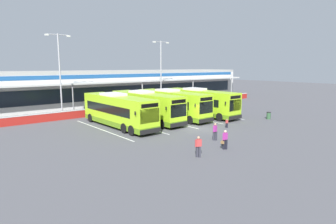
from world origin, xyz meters
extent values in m
plane|color=#4C4C51|center=(0.00, 0.00, 0.00)|extent=(200.00, 200.00, 0.00)
cube|color=silver|center=(0.00, 27.00, 2.75)|extent=(70.00, 10.00, 5.50)
cube|color=#19232D|center=(0.00, 21.98, 2.30)|extent=(66.00, 0.08, 2.20)
cube|color=navy|center=(0.00, 21.97, 5.15)|extent=(68.00, 0.08, 0.60)
cube|color=beige|center=(0.00, 20.50, 4.20)|extent=(67.00, 3.00, 0.24)
cube|color=gray|center=(0.00, 27.00, 5.75)|extent=(70.00, 10.00, 0.50)
cylinder|color=#999999|center=(-6.20, 19.30, 2.10)|extent=(0.20, 0.20, 4.20)
cylinder|color=#999999|center=(6.20, 19.30, 2.10)|extent=(0.20, 0.20, 4.20)
cylinder|color=#999999|center=(18.60, 19.30, 2.10)|extent=(0.20, 0.20, 4.20)
cylinder|color=#999999|center=(31.00, 19.30, 2.10)|extent=(0.20, 0.20, 4.20)
cube|color=maroon|center=(0.00, 14.50, 0.50)|extent=(60.00, 0.36, 1.00)
cube|color=#B2B2B2|center=(0.00, 14.50, 1.05)|extent=(60.00, 0.40, 0.10)
cube|color=#9ED11E|center=(-6.18, 6.16, 1.91)|extent=(2.68, 12.03, 3.19)
cube|color=#598419|center=(-6.18, 6.16, 0.59)|extent=(2.70, 12.05, 0.56)
cube|color=black|center=(-6.18, 6.56, 2.15)|extent=(2.68, 9.63, 0.96)
cube|color=black|center=(-6.11, 0.21, 2.05)|extent=(2.31, 0.13, 1.40)
cube|color=black|center=(-6.11, 0.20, 3.05)|extent=(2.05, 0.10, 0.40)
cube|color=silver|center=(-6.19, 7.16, 3.64)|extent=(2.08, 2.82, 0.28)
cube|color=black|center=(-6.11, 0.10, 0.55)|extent=(2.45, 0.19, 0.44)
cube|color=black|center=(-4.66, 0.58, 2.40)|extent=(0.08, 0.12, 0.36)
cube|color=black|center=(-7.57, 0.54, 2.40)|extent=(0.08, 0.12, 0.36)
cylinder|color=black|center=(-5.03, 10.77, 0.52)|extent=(0.33, 1.04, 1.04)
cylinder|color=black|center=(-7.42, 10.75, 0.52)|extent=(0.33, 1.04, 1.04)
cylinder|color=black|center=(-4.95, 2.97, 0.52)|extent=(0.33, 1.04, 1.04)
cylinder|color=black|center=(-7.34, 2.95, 0.52)|extent=(0.33, 1.04, 1.04)
cylinder|color=black|center=(-4.93, 1.57, 0.52)|extent=(0.33, 1.04, 1.04)
cylinder|color=black|center=(-7.32, 1.55, 0.52)|extent=(0.33, 1.04, 1.04)
cube|color=#9ED11E|center=(-1.89, 6.77, 1.91)|extent=(2.68, 12.03, 3.19)
cube|color=#598419|center=(-1.89, 6.77, 0.59)|extent=(2.70, 12.05, 0.56)
cube|color=black|center=(-1.90, 7.17, 2.15)|extent=(2.68, 9.63, 0.96)
cube|color=black|center=(-1.83, 0.82, 2.05)|extent=(2.31, 0.13, 1.40)
cube|color=black|center=(-1.83, 0.81, 3.05)|extent=(2.05, 0.10, 0.40)
cube|color=silver|center=(-1.90, 7.77, 3.64)|extent=(2.08, 2.82, 0.28)
cube|color=black|center=(-1.83, 0.71, 0.55)|extent=(2.45, 0.19, 0.44)
cube|color=black|center=(-0.38, 1.19, 2.40)|extent=(0.08, 0.12, 0.36)
cube|color=black|center=(-3.29, 1.16, 2.40)|extent=(0.08, 0.12, 0.36)
cylinder|color=black|center=(-0.75, 11.39, 0.52)|extent=(0.33, 1.04, 1.04)
cylinder|color=black|center=(-3.14, 11.36, 0.52)|extent=(0.33, 1.04, 1.04)
cylinder|color=black|center=(-0.66, 3.59, 0.52)|extent=(0.33, 1.04, 1.04)
cylinder|color=black|center=(-3.05, 3.56, 0.52)|extent=(0.33, 1.04, 1.04)
cylinder|color=black|center=(-0.65, 2.19, 0.52)|extent=(0.33, 1.04, 1.04)
cylinder|color=black|center=(-3.04, 2.16, 0.52)|extent=(0.33, 1.04, 1.04)
cube|color=#9ED11E|center=(2.17, 6.51, 1.91)|extent=(2.68, 12.03, 3.19)
cube|color=#598419|center=(2.17, 6.51, 0.59)|extent=(2.70, 12.05, 0.56)
cube|color=black|center=(2.16, 6.91, 2.15)|extent=(2.68, 9.63, 0.96)
cube|color=black|center=(2.23, 0.56, 2.05)|extent=(2.31, 0.13, 1.40)
cube|color=black|center=(2.23, 0.55, 3.05)|extent=(2.05, 0.10, 0.40)
cube|color=silver|center=(2.16, 7.51, 3.64)|extent=(2.08, 2.82, 0.28)
cube|color=black|center=(2.23, 0.45, 0.55)|extent=(2.45, 0.19, 0.44)
cube|color=black|center=(3.68, 0.92, 2.40)|extent=(0.08, 0.12, 0.36)
cube|color=black|center=(0.77, 0.89, 2.40)|extent=(0.08, 0.12, 0.36)
cylinder|color=black|center=(3.31, 11.12, 0.52)|extent=(0.33, 1.04, 1.04)
cylinder|color=black|center=(0.92, 11.09, 0.52)|extent=(0.33, 1.04, 1.04)
cylinder|color=black|center=(3.40, 3.32, 0.52)|extent=(0.33, 1.04, 1.04)
cylinder|color=black|center=(1.01, 3.29, 0.52)|extent=(0.33, 1.04, 1.04)
cylinder|color=black|center=(3.41, 1.92, 0.52)|extent=(0.33, 1.04, 1.04)
cylinder|color=black|center=(1.02, 1.89, 0.52)|extent=(0.33, 1.04, 1.04)
cube|color=#9ED11E|center=(6.38, 5.56, 1.91)|extent=(2.68, 12.03, 3.19)
cube|color=#598419|center=(6.38, 5.56, 0.59)|extent=(2.70, 12.05, 0.56)
cube|color=black|center=(6.38, 5.96, 2.15)|extent=(2.68, 9.63, 0.96)
cube|color=black|center=(6.45, -0.38, 2.05)|extent=(2.31, 0.13, 1.40)
cube|color=black|center=(6.45, -0.39, 3.05)|extent=(2.05, 0.10, 0.40)
cube|color=silver|center=(6.37, 6.56, 3.64)|extent=(2.08, 2.82, 0.28)
cube|color=black|center=(6.45, -0.49, 0.55)|extent=(2.45, 0.19, 0.44)
cube|color=black|center=(7.90, -0.02, 2.40)|extent=(0.08, 0.12, 0.36)
cube|color=black|center=(4.99, -0.05, 2.40)|extent=(0.08, 0.12, 0.36)
cylinder|color=black|center=(7.53, 10.18, 0.52)|extent=(0.33, 1.04, 1.04)
cylinder|color=black|center=(5.14, 10.15, 0.52)|extent=(0.33, 1.04, 1.04)
cylinder|color=black|center=(7.61, 2.38, 0.52)|extent=(0.33, 1.04, 1.04)
cylinder|color=black|center=(5.22, 2.35, 0.52)|extent=(0.33, 1.04, 1.04)
cylinder|color=black|center=(7.63, 0.98, 0.52)|extent=(0.33, 1.04, 1.04)
cylinder|color=black|center=(5.24, 0.95, 0.52)|extent=(0.33, 1.04, 1.04)
cube|color=silver|center=(-8.40, 6.00, 0.00)|extent=(0.14, 13.00, 0.01)
cube|color=silver|center=(-4.20, 6.00, 0.00)|extent=(0.14, 13.00, 0.01)
cube|color=silver|center=(0.00, 6.00, 0.00)|extent=(0.14, 13.00, 0.01)
cube|color=silver|center=(4.20, 6.00, 0.00)|extent=(0.14, 13.00, 0.01)
cube|color=silver|center=(8.40, 6.00, 0.00)|extent=(0.14, 13.00, 0.01)
cube|color=black|center=(-4.03, -7.27, 0.42)|extent=(0.15, 0.18, 0.84)
cube|color=black|center=(-3.87, -7.39, 0.42)|extent=(0.15, 0.18, 0.84)
cube|color=#A32D89|center=(-3.95, -7.33, 1.12)|extent=(0.35, 0.23, 0.56)
cube|color=#A32D89|center=(-4.17, -7.32, 1.09)|extent=(0.09, 0.10, 0.54)
cube|color=#A32D89|center=(-3.73, -7.34, 1.09)|extent=(0.09, 0.10, 0.54)
sphere|color=#DBB293|center=(-3.95, -7.33, 1.51)|extent=(0.22, 0.22, 0.22)
cube|color=olive|center=(-4.24, -7.30, 0.63)|extent=(0.13, 0.28, 0.22)
cylinder|color=olive|center=(-4.24, -7.30, 0.81)|extent=(0.02, 0.02, 0.16)
cube|color=#33333D|center=(-7.19, -7.30, 0.42)|extent=(0.19, 0.22, 0.84)
cube|color=#33333D|center=(-7.08, -7.46, 0.42)|extent=(0.19, 0.22, 0.84)
cube|color=#B23838|center=(-7.14, -7.38, 1.12)|extent=(0.39, 0.32, 0.56)
cube|color=#B23838|center=(-7.35, -7.31, 1.09)|extent=(0.12, 0.12, 0.54)
cube|color=#B23838|center=(-6.93, -7.45, 1.09)|extent=(0.12, 0.12, 0.54)
sphere|color=tan|center=(-7.14, -7.38, 1.51)|extent=(0.22, 0.22, 0.22)
cube|color=black|center=(2.81, -2.01, 0.26)|extent=(0.11, 0.13, 0.52)
cube|color=black|center=(2.89, -2.11, 0.26)|extent=(0.11, 0.13, 0.52)
cube|color=#B23838|center=(2.85, -2.06, 0.69)|extent=(0.24, 0.18, 0.35)
cube|color=#B23838|center=(2.72, -2.03, 0.68)|extent=(0.07, 0.07, 0.33)
cube|color=#B23838|center=(2.98, -2.09, 0.68)|extent=(0.07, 0.07, 0.33)
sphere|color=tan|center=(2.85, -2.06, 0.94)|extent=(0.14, 0.14, 0.14)
cube|color=#33333D|center=(-2.47, -4.84, 0.42)|extent=(0.16, 0.20, 0.84)
cube|color=#33333D|center=(-2.29, -4.93, 0.42)|extent=(0.16, 0.20, 0.84)
cube|color=#A32D89|center=(-2.38, -4.89, 1.12)|extent=(0.37, 0.26, 0.56)
cube|color=#A32D89|center=(-2.60, -4.92, 1.09)|extent=(0.10, 0.11, 0.54)
cube|color=#A32D89|center=(-2.16, -4.86, 1.09)|extent=(0.10, 0.11, 0.54)
sphere|color=tan|center=(-2.38, -4.89, 1.51)|extent=(0.22, 0.22, 0.22)
cylinder|color=#9E9EA3|center=(-8.85, 16.57, 5.50)|extent=(0.20, 0.20, 11.00)
cylinder|color=#9E9EA3|center=(-8.85, 16.57, 10.85)|extent=(2.80, 0.10, 0.10)
cube|color=silver|center=(-10.25, 16.57, 10.75)|extent=(0.44, 0.28, 0.20)
cube|color=silver|center=(-7.45, 16.57, 10.75)|extent=(0.44, 0.28, 0.20)
cylinder|color=#9E9EA3|center=(8.25, 16.62, 5.50)|extent=(0.20, 0.20, 11.00)
cylinder|color=#9E9EA3|center=(8.25, 16.62, 10.85)|extent=(2.80, 0.10, 0.10)
cube|color=silver|center=(6.85, 16.62, 10.75)|extent=(0.44, 0.28, 0.20)
cube|color=silver|center=(9.65, 16.62, 10.75)|extent=(0.44, 0.28, 0.20)
cylinder|color=#2D5133|center=(11.23, -2.17, 0.42)|extent=(0.52, 0.52, 0.85)
cylinder|color=black|center=(11.23, -2.17, 0.89)|extent=(0.54, 0.54, 0.08)
camera|label=1|loc=(-22.15, -21.90, 6.79)|focal=30.51mm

